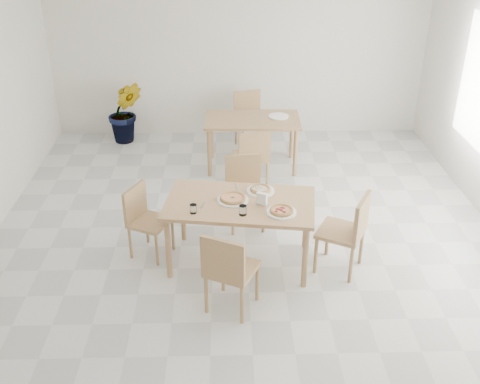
{
  "coord_description": "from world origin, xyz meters",
  "views": [
    {
      "loc": [
        -0.21,
        -5.43,
        3.59
      ],
      "look_at": [
        -0.08,
        -0.31,
        0.86
      ],
      "focal_mm": 42.0,
      "sensor_mm": 36.0,
      "label": 1
    }
  ],
  "objects_px": {
    "chair_east": "(349,228)",
    "chair_back_s": "(252,155)",
    "main_table": "(240,208)",
    "second_table": "(252,125)",
    "napkin_holder": "(262,199)",
    "potted_plant": "(125,112)",
    "tumbler_a": "(243,210)",
    "chair_west": "(144,216)",
    "plate_pepperoni": "(281,212)",
    "chair_back_n": "(249,115)",
    "pizza_mushroom": "(260,189)",
    "plate_empty": "(279,116)",
    "chair_south": "(228,268)",
    "tumbler_b": "(193,209)",
    "chair_north": "(244,186)",
    "pizza_margherita": "(233,198)",
    "pizza_pepperoni": "(282,210)",
    "plate_margherita": "(233,200)",
    "plate_mushroom": "(260,191)"
  },
  "relations": [
    {
      "from": "tumbler_a",
      "to": "chair_west",
      "type": "bearing_deg",
      "value": 155.78
    },
    {
      "from": "main_table",
      "to": "tumbler_b",
      "type": "relative_size",
      "value": 17.53
    },
    {
      "from": "plate_pepperoni",
      "to": "chair_back_n",
      "type": "distance_m",
      "value": 3.5
    },
    {
      "from": "pizza_pepperoni",
      "to": "chair_back_s",
      "type": "bearing_deg",
      "value": 95.68
    },
    {
      "from": "chair_south",
      "to": "pizza_mushroom",
      "type": "distance_m",
      "value": 1.15
    },
    {
      "from": "plate_margherita",
      "to": "chair_back_n",
      "type": "distance_m",
      "value": 3.24
    },
    {
      "from": "pizza_mushroom",
      "to": "plate_pepperoni",
      "type": "bearing_deg",
      "value": -68.28
    },
    {
      "from": "pizza_pepperoni",
      "to": "tumbler_b",
      "type": "distance_m",
      "value": 0.89
    },
    {
      "from": "chair_south",
      "to": "pizza_mushroom",
      "type": "height_order",
      "value": "chair_south"
    },
    {
      "from": "chair_back_n",
      "to": "plate_empty",
      "type": "height_order",
      "value": "chair_back_n"
    },
    {
      "from": "chair_south",
      "to": "chair_north",
      "type": "height_order",
      "value": "chair_south"
    },
    {
      "from": "main_table",
      "to": "plate_empty",
      "type": "xyz_separation_m",
      "value": [
        0.62,
        2.52,
        0.09
      ]
    },
    {
      "from": "pizza_pepperoni",
      "to": "chair_back_s",
      "type": "distance_m",
      "value": 2.03
    },
    {
      "from": "chair_north",
      "to": "plate_pepperoni",
      "type": "bearing_deg",
      "value": -80.71
    },
    {
      "from": "main_table",
      "to": "second_table",
      "type": "distance_m",
      "value": 2.46
    },
    {
      "from": "plate_pepperoni",
      "to": "pizza_pepperoni",
      "type": "bearing_deg",
      "value": 180.0
    },
    {
      "from": "main_table",
      "to": "chair_north",
      "type": "relative_size",
      "value": 1.92
    },
    {
      "from": "chair_east",
      "to": "plate_margherita",
      "type": "xyz_separation_m",
      "value": [
        -1.2,
        0.22,
        0.23
      ]
    },
    {
      "from": "main_table",
      "to": "napkin_holder",
      "type": "distance_m",
      "value": 0.28
    },
    {
      "from": "plate_pepperoni",
      "to": "plate_empty",
      "type": "height_order",
      "value": "same"
    },
    {
      "from": "chair_north",
      "to": "plate_empty",
      "type": "relative_size",
      "value": 2.99
    },
    {
      "from": "tumbler_a",
      "to": "chair_back_n",
      "type": "xyz_separation_m",
      "value": [
        0.21,
        3.51,
        -0.29
      ]
    },
    {
      "from": "chair_back_n",
      "to": "second_table",
      "type": "bearing_deg",
      "value": -104.6
    },
    {
      "from": "chair_north",
      "to": "plate_margherita",
      "type": "height_order",
      "value": "chair_north"
    },
    {
      "from": "chair_east",
      "to": "tumbler_b",
      "type": "height_order",
      "value": "chair_east"
    },
    {
      "from": "chair_south",
      "to": "second_table",
      "type": "relative_size",
      "value": 0.64
    },
    {
      "from": "second_table",
      "to": "potted_plant",
      "type": "xyz_separation_m",
      "value": [
        -1.99,
        1.02,
        -0.15
      ]
    },
    {
      "from": "chair_east",
      "to": "pizza_pepperoni",
      "type": "relative_size",
      "value": 3.14
    },
    {
      "from": "pizza_margherita",
      "to": "potted_plant",
      "type": "relative_size",
      "value": 0.3
    },
    {
      "from": "chair_east",
      "to": "plate_mushroom",
      "type": "relative_size",
      "value": 3.03
    },
    {
      "from": "main_table",
      "to": "chair_south",
      "type": "distance_m",
      "value": 0.86
    },
    {
      "from": "plate_pepperoni",
      "to": "tumbler_a",
      "type": "xyz_separation_m",
      "value": [
        -0.39,
        -0.02,
        0.04
      ]
    },
    {
      "from": "chair_east",
      "to": "chair_back_s",
      "type": "bearing_deg",
      "value": -126.82
    },
    {
      "from": "main_table",
      "to": "tumbler_a",
      "type": "bearing_deg",
      "value": -77.35
    },
    {
      "from": "plate_pepperoni",
      "to": "second_table",
      "type": "relative_size",
      "value": 0.22
    },
    {
      "from": "second_table",
      "to": "chair_north",
      "type": "bearing_deg",
      "value": -94.43
    },
    {
      "from": "chair_back_s",
      "to": "plate_empty",
      "type": "relative_size",
      "value": 2.98
    },
    {
      "from": "chair_south",
      "to": "plate_empty",
      "type": "xyz_separation_m",
      "value": [
        0.76,
        3.35,
        0.25
      ]
    },
    {
      "from": "chair_north",
      "to": "napkin_holder",
      "type": "xyz_separation_m",
      "value": [
        0.15,
        -0.9,
        0.31
      ]
    },
    {
      "from": "potted_plant",
      "to": "chair_back_n",
      "type": "bearing_deg",
      "value": -6.53
    },
    {
      "from": "chair_back_n",
      "to": "potted_plant",
      "type": "relative_size",
      "value": 0.87
    },
    {
      "from": "plate_margherita",
      "to": "chair_back_n",
      "type": "xyz_separation_m",
      "value": [
        0.3,
        3.21,
        -0.25
      ]
    },
    {
      "from": "pizza_mushroom",
      "to": "chair_back_n",
      "type": "xyz_separation_m",
      "value": [
        0.0,
        3.02,
        -0.27
      ]
    },
    {
      "from": "main_table",
      "to": "chair_east",
      "type": "distance_m",
      "value": 1.15
    },
    {
      "from": "chair_west",
      "to": "pizza_margherita",
      "type": "distance_m",
      "value": 1.04
    },
    {
      "from": "tumbler_b",
      "to": "plate_empty",
      "type": "xyz_separation_m",
      "value": [
        1.1,
        2.74,
        -0.04
      ]
    },
    {
      "from": "potted_plant",
      "to": "plate_mushroom",
      "type": "bearing_deg",
      "value": -58.65
    },
    {
      "from": "napkin_holder",
      "to": "potted_plant",
      "type": "distance_m",
      "value": 4.06
    },
    {
      "from": "chair_south",
      "to": "napkin_holder",
      "type": "bearing_deg",
      "value": -89.33
    },
    {
      "from": "plate_pepperoni",
      "to": "second_table",
      "type": "xyz_separation_m",
      "value": [
        -0.17,
        2.69,
        -0.1
      ]
    }
  ]
}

